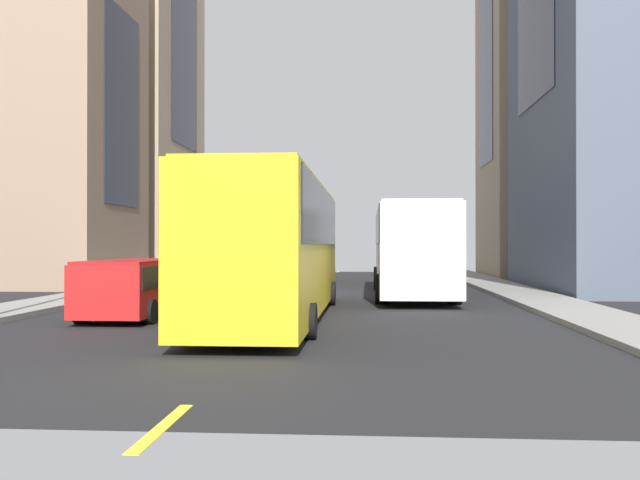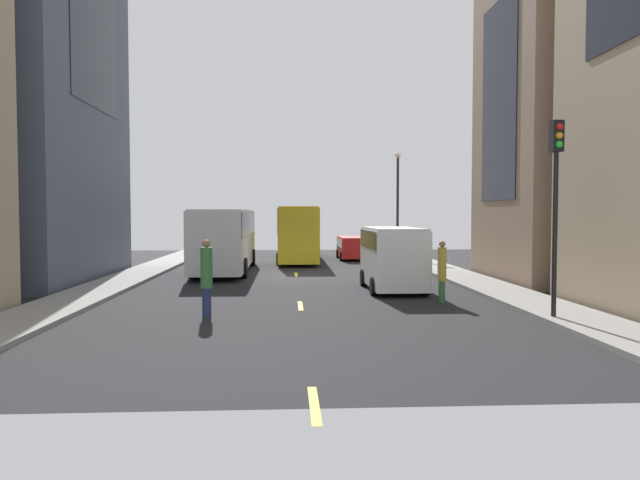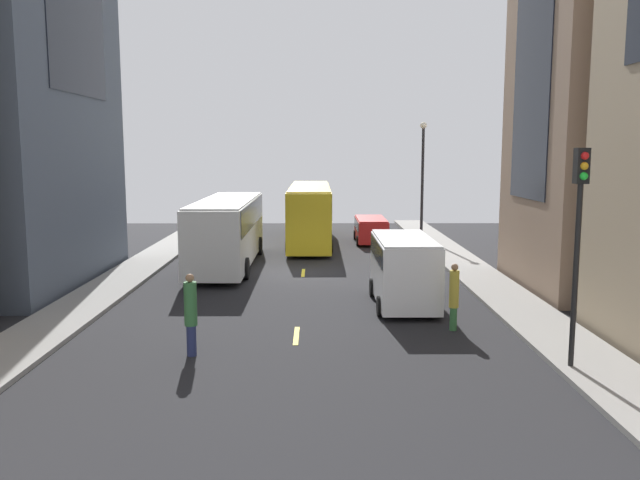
{
  "view_description": "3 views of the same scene",
  "coord_description": "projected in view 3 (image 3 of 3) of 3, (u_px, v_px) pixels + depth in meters",
  "views": [
    {
      "loc": [
        -2.23,
        28.32,
        1.98
      ],
      "look_at": [
        0.08,
        -3.91,
        2.17
      ],
      "focal_mm": 38.84,
      "sensor_mm": 36.0,
      "label": 1
    },
    {
      "loc": [
        -0.43,
        -30.57,
        3.13
      ],
      "look_at": [
        1.07,
        -3.2,
        1.93
      ],
      "focal_mm": 33.3,
      "sensor_mm": 36.0,
      "label": 2
    },
    {
      "loc": [
        0.64,
        -30.17,
        5.76
      ],
      "look_at": [
        0.79,
        -0.55,
        1.65
      ],
      "focal_mm": 36.39,
      "sensor_mm": 36.0,
      "label": 3
    }
  ],
  "objects": [
    {
      "name": "traffic_light_near_corner",
      "position": [
        579.0,
        216.0,
        16.46
      ],
      "size": [
        0.32,
        0.44,
        5.67
      ],
      "color": "black",
      "rests_on": "ground"
    },
    {
      "name": "sidewalk_west",
      "position": [
        133.0,
        272.0,
        30.62
      ],
      "size": [
        2.27,
        44.0,
        0.15
      ],
      "primitive_type": "cube",
      "color": "gray",
      "rests_on": "ground"
    },
    {
      "name": "lane_stripe_3",
      "position": [
        307.0,
        242.0,
        41.08
      ],
      "size": [
        0.16,
        2.0,
        0.01
      ],
      "primitive_type": "cube",
      "color": "yellow",
      "rests_on": "ground"
    },
    {
      "name": "ground_plane",
      "position": [
        303.0,
        273.0,
        30.68
      ],
      "size": [
        42.36,
        42.36,
        0.0
      ],
      "primitive_type": "plane",
      "color": "black"
    },
    {
      "name": "streetcar_yellow",
      "position": [
        310.0,
        209.0,
        40.34
      ],
      "size": [
        2.7,
        12.9,
        3.59
      ],
      "color": "yellow",
      "rests_on": "ground"
    },
    {
      "name": "lane_stripe_1",
      "position": [
        296.0,
        336.0,
        20.27
      ],
      "size": [
        0.16,
        2.0,
        0.01
      ],
      "primitive_type": "cube",
      "color": "yellow",
      "rests_on": "ground"
    },
    {
      "name": "delivery_van_white",
      "position": [
        404.0,
        266.0,
        24.04
      ],
      "size": [
        2.25,
        5.03,
        2.58
      ],
      "color": "white",
      "rests_on": "ground"
    },
    {
      "name": "lane_stripe_2",
      "position": [
        303.0,
        273.0,
        30.67
      ],
      "size": [
        0.16,
        2.0,
        0.01
      ],
      "primitive_type": "cube",
      "color": "yellow",
      "rests_on": "ground"
    },
    {
      "name": "streetlamp_near",
      "position": [
        423.0,
        168.0,
        41.34
      ],
      "size": [
        0.44,
        0.44,
        7.41
      ],
      "color": "black",
      "rests_on": "ground"
    },
    {
      "name": "sidewalk_east",
      "position": [
        473.0,
        271.0,
        30.71
      ],
      "size": [
        2.27,
        44.0,
        0.15
      ],
      "primitive_type": "cube",
      "color": "gray",
      "rests_on": "ground"
    },
    {
      "name": "city_bus_white",
      "position": [
        227.0,
        226.0,
        32.31
      ],
      "size": [
        2.8,
        11.26,
        3.35
      ],
      "color": "silver",
      "rests_on": "ground"
    },
    {
      "name": "pedestrian_crossing_near",
      "position": [
        454.0,
        295.0,
        20.75
      ],
      "size": [
        0.31,
        0.31,
        2.18
      ],
      "rotation": [
        0.0,
        0.0,
        5.73
      ],
      "color": "#336B38",
      "rests_on": "ground"
    },
    {
      "name": "lane_stripe_4",
      "position": [
        309.0,
        223.0,
        51.48
      ],
      "size": [
        0.16,
        2.0,
        0.01
      ],
      "primitive_type": "cube",
      "color": "yellow",
      "rests_on": "ground"
    },
    {
      "name": "pedestrian_walking_far",
      "position": [
        191.0,
        312.0,
        18.16
      ],
      "size": [
        0.36,
        0.36,
        2.36
      ],
      "rotation": [
        0.0,
        0.0,
        5.37
      ],
      "color": "navy",
      "rests_on": "ground"
    },
    {
      "name": "car_red_0",
      "position": [
        371.0,
        228.0,
        40.68
      ],
      "size": [
        2.0,
        4.54,
        1.56
      ],
      "color": "red",
      "rests_on": "ground"
    }
  ]
}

